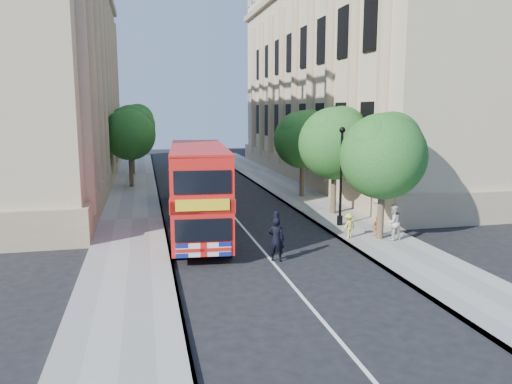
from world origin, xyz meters
TOP-DOWN VIEW (x-y plane):
  - ground at (0.00, 0.00)m, footprint 120.00×120.00m
  - pavement_right at (5.75, 10.00)m, footprint 3.50×80.00m
  - pavement_left at (-5.75, 10.00)m, footprint 3.50×80.00m
  - building_right at (13.80, 24.00)m, footprint 12.00×38.00m
  - building_left at (-13.80, 24.00)m, footprint 12.00×38.00m
  - tree_right_near at (5.84, 3.03)m, footprint 4.00×4.00m
  - tree_right_mid at (5.84, 9.03)m, footprint 4.20×4.20m
  - tree_right_far at (5.84, 15.03)m, footprint 4.00×4.00m
  - tree_left_far at (-5.96, 22.03)m, footprint 4.00×4.00m
  - tree_left_back at (-5.96, 30.03)m, footprint 4.20×4.20m
  - lamp_post at (5.00, 6.00)m, footprint 0.32×0.32m
  - double_decker_bus at (-2.48, 5.44)m, footprint 3.22×9.63m
  - box_van at (-1.96, 14.95)m, footprint 2.24×5.27m
  - police_constable at (0.17, 1.00)m, footprint 0.79×0.66m
  - woman_pedestrian at (6.26, 2.61)m, footprint 0.93×0.78m
  - child_a at (5.85, 3.41)m, footprint 0.61×0.38m
  - child_b at (4.40, 3.44)m, footprint 0.87×0.68m

SIDE VIEW (x-z plane):
  - ground at x=0.00m, z-range 0.00..0.00m
  - pavement_right at x=5.75m, z-range 0.00..0.12m
  - pavement_left at x=-5.75m, z-range 0.00..0.12m
  - child_a at x=5.85m, z-range 0.12..1.10m
  - child_b at x=4.40m, z-range 0.12..1.31m
  - police_constable at x=0.17m, z-range 0.00..1.85m
  - woman_pedestrian at x=6.26m, z-range 0.12..1.81m
  - box_van at x=-1.96m, z-range -0.03..2.96m
  - double_decker_bus at x=-2.48m, z-range 0.23..4.61m
  - lamp_post at x=5.00m, z-range -0.07..5.09m
  - tree_right_near at x=5.84m, z-range 1.21..7.29m
  - tree_right_far at x=5.84m, z-range 1.24..7.39m
  - tree_left_far at x=-5.96m, z-range 1.30..7.59m
  - tree_right_mid at x=5.84m, z-range 1.26..7.63m
  - tree_left_back at x=-5.96m, z-range 1.38..8.03m
  - building_right at x=13.80m, z-range 0.00..18.00m
  - building_left at x=-13.80m, z-range 0.00..18.00m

